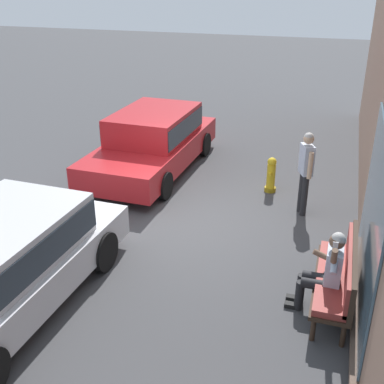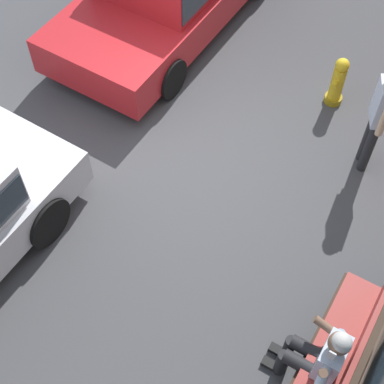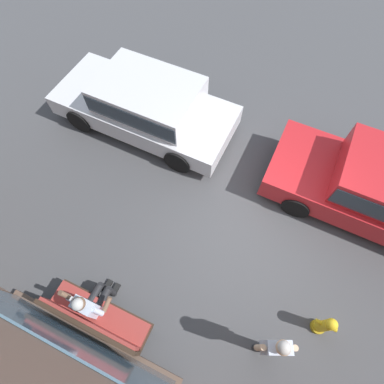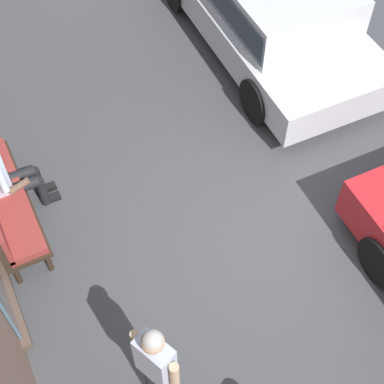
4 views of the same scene
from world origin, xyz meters
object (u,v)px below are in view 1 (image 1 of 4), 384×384
Objects in this scene: pedestrian_standing at (306,167)px; parked_car_near at (153,139)px; fire_hydrant at (271,175)px; person_on_phone at (326,270)px; parked_car_mid at (1,260)px; bench at (341,274)px.

parked_car_near is at bearing -109.34° from pedestrian_standing.
pedestrian_standing reaches higher than fire_hydrant.
person_on_phone is 4.66m from parked_car_mid.
pedestrian_standing reaches higher than parked_car_mid.
parked_car_near reaches higher than fire_hydrant.
bench is 0.41× the size of parked_car_near.
pedestrian_standing reaches higher than person_on_phone.
pedestrian_standing is 1.34m from fire_hydrant.
fire_hydrant is (0.46, 3.00, -0.41)m from parked_car_near.
parked_car_near is at bearing -135.02° from person_on_phone.
pedestrian_standing reaches higher than parked_car_near.
bench is at bearing 15.98° from pedestrian_standing.
bench is 3.04m from pedestrian_standing.
bench is at bearing 47.58° from parked_car_near.
parked_car_mid is (1.49, -4.69, 0.23)m from bench.
parked_car_mid is at bearing -41.42° from pedestrian_standing.
person_on_phone is 0.28× the size of parked_car_near.
bench is 1.11× the size of pedestrian_standing.
person_on_phone is at bearing 44.98° from parked_car_near.
parked_car_mid is 2.66× the size of pedestrian_standing.
bench is 4.10m from fire_hydrant.
parked_car_near is 3.07m from fire_hydrant.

